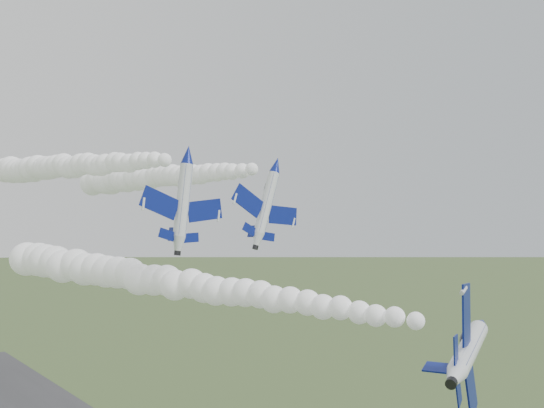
% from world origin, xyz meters
% --- Properties ---
extents(jet_lead, '(7.44, 13.55, 11.49)m').
position_xyz_m(jet_lead, '(13.85, -11.76, 28.64)').
color(jet_lead, silver).
extents(smoke_trail_jet_lead, '(30.01, 58.92, 4.89)m').
position_xyz_m(smoke_trail_jet_lead, '(-0.15, 20.40, 30.95)').
color(smoke_trail_jet_lead, white).
extents(jet_pair_left, '(11.01, 13.28, 3.33)m').
position_xyz_m(jet_pair_left, '(-0.79, 18.26, 46.61)').
color(jet_pair_left, silver).
extents(smoke_trail_jet_pair_left, '(8.15, 69.41, 5.15)m').
position_xyz_m(smoke_trail_jet_pair_left, '(-3.16, 56.14, 48.47)').
color(smoke_trail_jet_pair_left, white).
extents(jet_pair_right, '(9.99, 12.56, 4.01)m').
position_xyz_m(jet_pair_right, '(11.82, 17.33, 46.13)').
color(jet_pair_right, silver).
extents(smoke_trail_jet_pair_right, '(6.42, 73.72, 5.72)m').
position_xyz_m(smoke_trail_jet_pair_right, '(12.96, 56.91, 47.54)').
color(smoke_trail_jet_pair_right, white).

